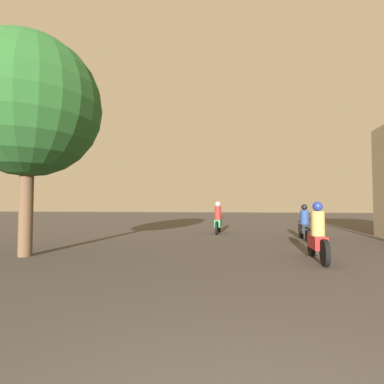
# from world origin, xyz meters

# --- Properties ---
(motorcycle_red) EXTENTS (0.60, 2.05, 1.48)m
(motorcycle_red) POSITION_xyz_m (1.61, 6.78, 0.59)
(motorcycle_red) COLOR black
(motorcycle_red) RESTS_ON ground_plane
(motorcycle_black) EXTENTS (0.60, 1.92, 1.43)m
(motorcycle_black) POSITION_xyz_m (2.14, 11.42, 0.57)
(motorcycle_black) COLOR black
(motorcycle_black) RESTS_ON ground_plane
(motorcycle_green) EXTENTS (0.60, 2.07, 1.58)m
(motorcycle_green) POSITION_xyz_m (-1.51, 13.79, 0.63)
(motorcycle_green) COLOR black
(motorcycle_green) RESTS_ON ground_plane
(street_tree) EXTENTS (3.93, 3.93, 6.11)m
(street_tree) POSITION_xyz_m (-6.06, 6.10, 4.13)
(street_tree) COLOR brown
(street_tree) RESTS_ON ground_plane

